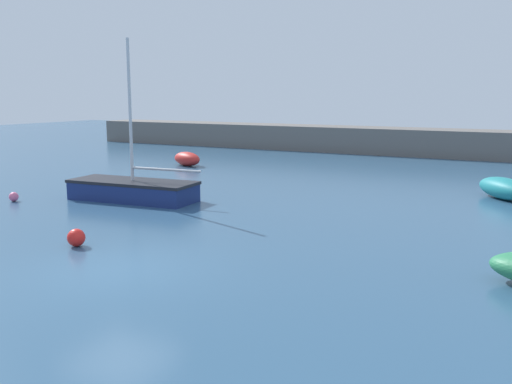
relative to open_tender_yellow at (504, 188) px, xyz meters
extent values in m
cube|color=#2D5170|center=(-7.44, -15.09, -0.55)|extent=(120.00, 120.00, 0.20)
cube|color=#66605B|center=(-7.44, 15.76, 0.49)|extent=(55.38, 3.55, 1.87)
ellipsoid|color=teal|center=(0.00, 0.00, 0.00)|extent=(2.87, 3.01, 0.90)
ellipsoid|color=red|center=(-18.11, 2.79, -0.03)|extent=(2.55, 1.90, 0.84)
cube|color=navy|center=(-13.36, -7.64, -0.10)|extent=(5.41, 2.38, 0.71)
cube|color=black|center=(-13.36, -7.64, 0.32)|extent=(5.52, 2.43, 0.12)
cylinder|color=silver|center=(-13.36, -7.64, 3.16)|extent=(0.12, 0.12, 5.80)
cylinder|color=silver|center=(-11.78, -7.49, 0.91)|extent=(3.18, 0.41, 0.10)
sphere|color=red|center=(-10.00, -13.99, -0.19)|extent=(0.51, 0.51, 0.51)
sphere|color=#EA668C|center=(-17.47, -10.18, -0.26)|extent=(0.38, 0.38, 0.38)
camera|label=1|loc=(2.18, -25.43, 3.89)|focal=40.00mm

